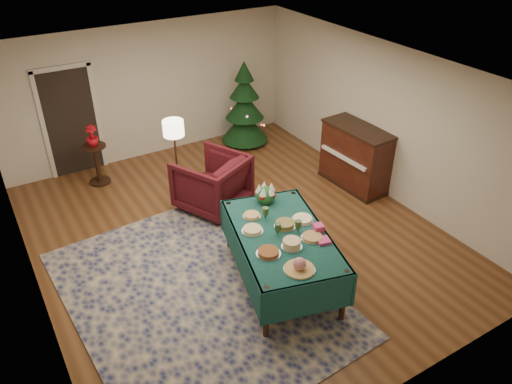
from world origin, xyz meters
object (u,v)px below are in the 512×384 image
gift_box (318,228)px  side_table (97,165)px  floor_lamp (174,133)px  christmas_tree (245,108)px  buffet_table (281,243)px  piano (355,158)px  potted_plant (93,140)px  armchair (212,180)px

gift_box → side_table: (-1.88, 4.33, -0.50)m
floor_lamp → christmas_tree: bearing=31.6°
buffet_table → christmas_tree: 4.59m
gift_box → piano: bearing=38.5°
gift_box → potted_plant: potted_plant is taller
floor_lamp → potted_plant: floor_lamp is taller
floor_lamp → armchair: bearing=-59.9°
gift_box → floor_lamp: (-0.77, 3.09, 0.39)m
christmas_tree → gift_box: bearing=-107.4°
side_table → piano: 4.84m
potted_plant → christmas_tree: (3.26, 0.08, -0.07)m
gift_box → armchair: (-0.40, 2.45, -0.34)m
buffet_table → armchair: size_ratio=2.18×
buffet_table → piano: 3.10m
buffet_table → potted_plant: size_ratio=6.01×
gift_box → piano: 2.86m
armchair → piano: 2.72m
gift_box → potted_plant: 4.72m
side_table → christmas_tree: christmas_tree is taller
side_table → gift_box: bearing=-66.6°
armchair → side_table: armchair is taller
side_table → christmas_tree: (3.26, 0.08, 0.45)m
floor_lamp → potted_plant: (-1.10, 1.25, -0.37)m
armchair → piano: (2.63, -0.69, 0.04)m
buffet_table → piano: size_ratio=1.69×
potted_plant → piano: bearing=-32.0°
potted_plant → buffet_table: bearing=-71.0°
floor_lamp → side_table: floor_lamp is taller
buffet_table → side_table: (-1.42, 4.12, -0.28)m
floor_lamp → piano: floor_lamp is taller
buffet_table → armchair: (0.05, 2.24, -0.12)m
gift_box → piano: piano is taller
potted_plant → armchair: bearing=-52.0°
potted_plant → christmas_tree: christmas_tree is taller
potted_plant → piano: (4.10, -2.57, -0.32)m
gift_box → floor_lamp: 3.20m
armchair → piano: piano is taller
floor_lamp → piano: 3.34m
christmas_tree → potted_plant: bearing=-178.6°
side_table → piano: (4.10, -2.57, 0.20)m
piano → christmas_tree: bearing=107.5°
gift_box → buffet_table: bearing=155.1°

